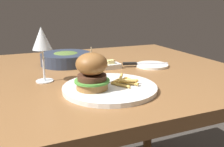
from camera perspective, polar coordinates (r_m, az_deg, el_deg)
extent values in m
cube|color=brown|center=(1.02, -4.19, -0.45)|extent=(1.19, 0.98, 0.04)
cylinder|color=brown|center=(1.73, 8.44, -6.69)|extent=(0.06, 0.06, 0.70)
cylinder|color=white|center=(0.78, -0.50, -3.30)|extent=(0.30, 0.30, 0.01)
cylinder|color=#9E6B38|center=(0.75, -4.56, -2.69)|extent=(0.09, 0.09, 0.02)
cylinder|color=#4C9338|center=(0.75, -4.58, -1.67)|extent=(0.11, 0.11, 0.01)
cylinder|color=#4C2D1E|center=(0.75, -4.60, -0.87)|extent=(0.09, 0.09, 0.02)
ellipsoid|color=brown|center=(0.74, -4.67, 2.21)|extent=(0.09, 0.09, 0.07)
cylinder|color=#CCB78C|center=(0.73, -4.71, 4.12)|extent=(0.00, 0.00, 0.05)
cylinder|color=#E0B251|center=(0.78, 2.07, -2.61)|extent=(0.04, 0.06, 0.01)
cylinder|color=#E0B251|center=(0.81, 1.09, -1.61)|extent=(0.05, 0.04, 0.01)
cylinder|color=#EABC5B|center=(0.79, 3.03, -2.01)|extent=(0.06, 0.05, 0.01)
cylinder|color=gold|center=(0.80, 3.60, -1.59)|extent=(0.07, 0.04, 0.01)
cylinder|color=#E0B251|center=(0.80, 3.97, -1.91)|extent=(0.04, 0.07, 0.01)
cylinder|color=gold|center=(0.82, 4.26, -1.47)|extent=(0.02, 0.06, 0.01)
cylinder|color=#EABC5B|center=(0.78, 3.71, -1.56)|extent=(0.05, 0.03, 0.01)
cylinder|color=#E0B251|center=(0.79, 2.06, -0.82)|extent=(0.04, 0.06, 0.01)
cylinder|color=#E0B251|center=(0.80, 2.26, -1.56)|extent=(0.05, 0.04, 0.01)
cylinder|color=silver|center=(0.90, -15.11, -1.64)|extent=(0.06, 0.06, 0.00)
cylinder|color=silver|center=(0.89, -15.36, 1.85)|extent=(0.01, 0.01, 0.11)
cone|color=silver|center=(0.87, -15.80, 7.77)|extent=(0.07, 0.07, 0.08)
cylinder|color=white|center=(1.09, 9.13, 1.88)|extent=(0.14, 0.14, 0.01)
cube|color=silver|center=(1.09, 9.15, 2.26)|extent=(0.13, 0.05, 0.00)
cube|color=black|center=(1.07, 4.04, 2.30)|extent=(0.06, 0.03, 0.01)
cube|color=white|center=(1.05, -0.33, 1.74)|extent=(0.08, 0.05, 0.02)
cube|color=#F4E58C|center=(1.04, -0.33, 2.70)|extent=(0.03, 0.02, 0.02)
cylinder|color=#2D384C|center=(1.13, -10.48, 3.34)|extent=(0.22, 0.22, 0.05)
ellipsoid|color=#4C662D|center=(1.13, -10.53, 4.30)|extent=(0.12, 0.12, 0.02)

